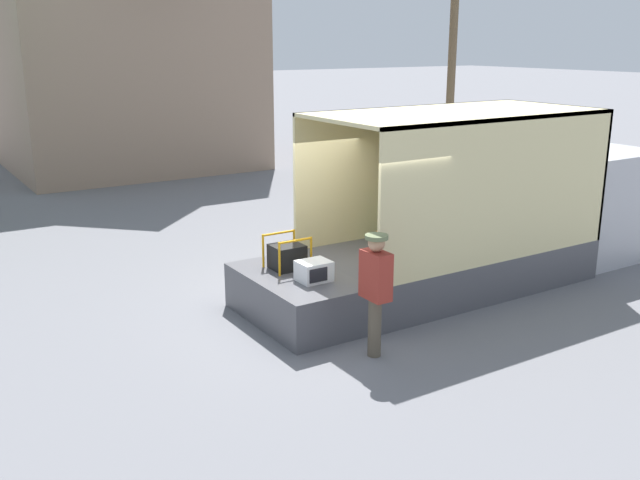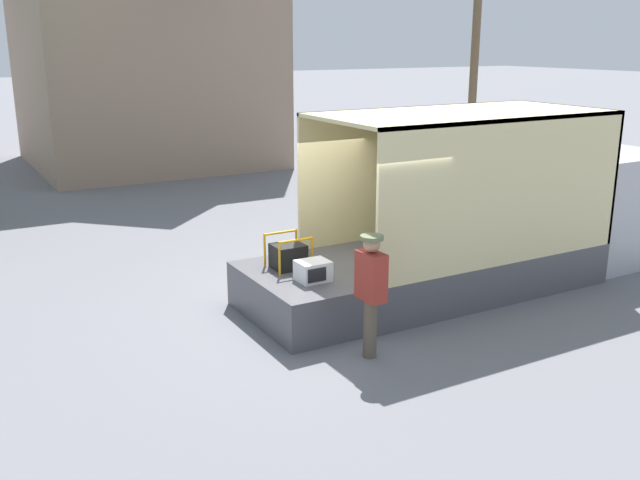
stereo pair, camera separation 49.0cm
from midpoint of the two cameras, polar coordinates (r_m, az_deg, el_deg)
name	(u,v)px [view 2 (the right image)]	position (r m, az deg, el deg)	size (l,w,h in m)	color
ground_plane	(333,311)	(11.23, 2.34, -5.71)	(160.00, 160.00, 0.00)	slate
box_truck	(530,224)	(13.51, 17.44, 1.26)	(6.99, 2.36, 2.98)	#B2B2B7
tailgate_deck	(296,297)	(10.79, -0.61, -4.59)	(1.31, 2.24, 0.71)	#4C4C51
microwave	(313,271)	(10.37, 0.80, -2.50)	(0.46, 0.40, 0.30)	white
portable_generator	(289,256)	(10.94, -1.18, -1.26)	(0.59, 0.55, 0.52)	black
worker_person	(371,284)	(9.34, 5.60, -3.52)	(0.30, 0.44, 1.69)	brown
house_backdrop	(141,28)	(25.20, -13.55, 16.18)	(7.82, 7.78, 8.79)	gray
utility_pole	(476,40)	(25.29, 12.91, 15.37)	(1.80, 0.28, 7.90)	brown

